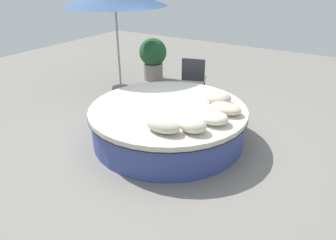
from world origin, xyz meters
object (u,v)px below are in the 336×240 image
Objects in this scene: throw_pillow_0 at (163,125)px; patio_chair at (194,76)px; throw_pillow_3 at (225,108)px; throw_pillow_1 at (193,125)px; planter at (153,57)px; round_bed at (168,123)px; throw_pillow_4 at (219,97)px; throw_pillow_2 at (214,118)px.

throw_pillow_0 is 2.97m from patio_chair.
throw_pillow_3 is at bearing -115.36° from throw_pillow_0.
throw_pillow_1 is 4.40m from planter.
throw_pillow_3 is at bearing -99.91° from throw_pillow_1.
round_bed is at bearing 16.66° from throw_pillow_3.
throw_pillow_4 is at bearing -136.90° from round_bed.
patio_chair is (1.34, -2.57, -0.18)m from throw_pillow_1.
throw_pillow_1 is at bearing -147.45° from throw_pillow_0.
patio_chair is (0.55, -1.99, 0.24)m from round_bed.
round_bed is at bearing 43.10° from throw_pillow_4.
patio_chair reaches higher than throw_pillow_4.
round_bed is 1.06m from throw_pillow_1.
throw_pillow_0 reaches higher than throw_pillow_3.
throw_pillow_4 is 0.41× the size of planter.
throw_pillow_0 is at bearing -90.14° from patio_chair.
throw_pillow_2 is 0.44m from throw_pillow_3.
throw_pillow_4 is 1.84m from patio_chair.
planter is (2.83, -2.05, -0.10)m from throw_pillow_4.
throw_pillow_0 is 0.57× the size of patio_chair.
throw_pillow_0 is 1.46m from throw_pillow_4.
planter reaches higher than throw_pillow_3.
round_bed is at bearing -9.79° from throw_pillow_2.
round_bed is 1.03m from throw_pillow_2.
throw_pillow_3 is 2.27m from patio_chair.
patio_chair is (0.97, -2.80, -0.17)m from throw_pillow_0.
throw_pillow_2 is at bearing -109.16° from throw_pillow_1.
throw_pillow_1 is at bearing 80.09° from throw_pillow_3.
throw_pillow_1 is (-0.37, -0.23, 0.00)m from throw_pillow_0.
throw_pillow_3 is at bearing 128.28° from throw_pillow_4.
round_bed is 5.03× the size of throw_pillow_3.
patio_chair is at bearing -62.55° from throw_pillow_1.
throw_pillow_3 is 0.48× the size of planter.
planter reaches higher than throw_pillow_1.
throw_pillow_4 is at bearing -99.76° from throw_pillow_0.
patio_chair is 0.87× the size of planter.
throw_pillow_3 is at bearing -163.34° from round_bed.
throw_pillow_2 is 0.83m from throw_pillow_4.
planter is at bearing 137.90° from patio_chair.
throw_pillow_1 is 0.44m from throw_pillow_2.
throw_pillow_3 is (-0.52, -1.09, -0.02)m from throw_pillow_0.
throw_pillow_1 is 0.93× the size of throw_pillow_2.
throw_pillow_0 is at bearing 126.53° from planter.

